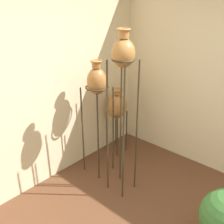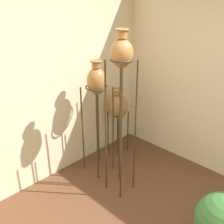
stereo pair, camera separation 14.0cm
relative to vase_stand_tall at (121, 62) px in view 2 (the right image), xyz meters
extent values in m
cube|color=beige|center=(-0.78, 0.90, -0.32)|extent=(7.98, 0.06, 2.70)
cylinder|color=#382D1E|center=(-0.12, -0.12, -0.83)|extent=(0.02, 0.02, 1.69)
cylinder|color=#382D1E|center=(0.12, -0.12, -0.83)|extent=(0.02, 0.02, 1.69)
cylinder|color=#382D1E|center=(-0.12, 0.12, -0.83)|extent=(0.02, 0.02, 1.69)
cylinder|color=#382D1E|center=(0.12, 0.12, -0.83)|extent=(0.02, 0.02, 1.69)
torus|color=#382D1E|center=(0.00, 0.00, 0.02)|extent=(0.26, 0.26, 0.02)
ellipsoid|color=#A87038|center=(0.00, 0.00, 0.09)|extent=(0.25, 0.25, 0.31)
cylinder|color=#A87038|center=(0.00, 0.00, 0.29)|extent=(0.11, 0.11, 0.09)
torus|color=#A87038|center=(0.00, 0.00, 0.33)|extent=(0.15, 0.15, 0.02)
cylinder|color=#382D1E|center=(-0.06, 0.35, -1.05)|extent=(0.02, 0.02, 1.25)
cylinder|color=#382D1E|center=(0.23, 0.35, -1.05)|extent=(0.02, 0.02, 1.25)
cylinder|color=#382D1E|center=(-0.06, 0.65, -1.05)|extent=(0.02, 0.02, 1.25)
cylinder|color=#382D1E|center=(0.23, 0.65, -1.05)|extent=(0.02, 0.02, 1.25)
torus|color=#382D1E|center=(0.09, 0.50, -0.42)|extent=(0.30, 0.30, 0.02)
ellipsoid|color=#A87038|center=(0.09, 0.50, -0.34)|extent=(0.25, 0.25, 0.35)
cylinder|color=#A87038|center=(0.09, 0.50, -0.13)|extent=(0.11, 0.11, 0.08)
torus|color=#A87038|center=(0.09, 0.50, -0.08)|extent=(0.15, 0.15, 0.02)
cylinder|color=#382D1E|center=(0.54, 0.54, -1.33)|extent=(0.02, 0.02, 0.69)
cylinder|color=#382D1E|center=(0.76, 0.54, -1.33)|extent=(0.02, 0.02, 0.69)
cylinder|color=#382D1E|center=(0.54, 0.76, -1.33)|extent=(0.02, 0.02, 0.69)
cylinder|color=#382D1E|center=(0.76, 0.76, -1.33)|extent=(0.02, 0.02, 0.69)
torus|color=#382D1E|center=(0.65, 0.65, -0.98)|extent=(0.23, 0.23, 0.02)
ellipsoid|color=#A87038|center=(0.65, 0.65, -0.90)|extent=(0.30, 0.30, 0.39)
cylinder|color=#A87038|center=(0.65, 0.65, -0.66)|extent=(0.14, 0.14, 0.07)
torus|color=#A87038|center=(0.65, 0.65, -0.63)|extent=(0.18, 0.18, 0.02)
sphere|color=#387033|center=(-0.05, -1.34, -1.25)|extent=(0.53, 0.53, 0.53)
camera|label=1|loc=(-2.14, -1.75, 0.64)|focal=42.00mm
camera|label=2|loc=(-2.04, -1.86, 0.64)|focal=42.00mm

